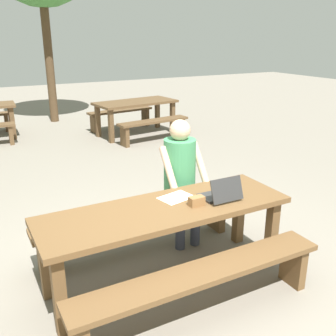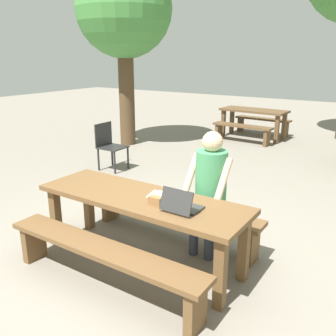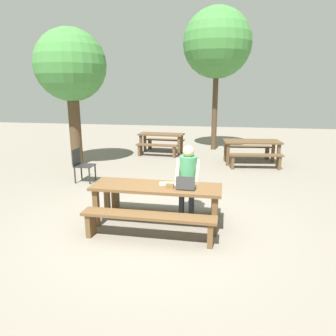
# 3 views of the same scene
# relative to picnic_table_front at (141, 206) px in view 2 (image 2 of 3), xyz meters

# --- Properties ---
(ground_plane) EXTENTS (30.00, 30.00, 0.00)m
(ground_plane) POSITION_rel_picnic_table_front_xyz_m (0.00, 0.00, -0.61)
(ground_plane) COLOR gray
(picnic_table_front) EXTENTS (2.18, 0.70, 0.71)m
(picnic_table_front) POSITION_rel_picnic_table_front_xyz_m (0.00, 0.00, 0.00)
(picnic_table_front) COLOR brown
(picnic_table_front) RESTS_ON ground
(bench_near) EXTENTS (2.10, 0.30, 0.43)m
(bench_near) POSITION_rel_picnic_table_front_xyz_m (0.00, -0.58, -0.27)
(bench_near) COLOR brown
(bench_near) RESTS_ON ground
(bench_far) EXTENTS (2.10, 0.30, 0.43)m
(bench_far) POSITION_rel_picnic_table_front_xyz_m (0.00, 0.58, -0.27)
(bench_far) COLOR brown
(bench_far) RESTS_ON ground
(laptop) EXTENTS (0.31, 0.29, 0.22)m
(laptop) POSITION_rel_picnic_table_front_xyz_m (0.51, -0.08, 0.16)
(laptop) COLOR #2D2D2D
(laptop) RESTS_ON picnic_table_front
(small_pouch) EXTENTS (0.13, 0.08, 0.08)m
(small_pouch) POSITION_rel_picnic_table_front_xyz_m (0.25, -0.09, 0.14)
(small_pouch) COLOR olive
(small_pouch) RESTS_ON picnic_table_front
(paper_sheet) EXTENTS (0.33, 0.27, 0.00)m
(paper_sheet) POSITION_rel_picnic_table_front_xyz_m (0.18, 0.14, 0.10)
(paper_sheet) COLOR white
(paper_sheet) RESTS_ON picnic_table_front
(person_seated) EXTENTS (0.43, 0.42, 1.31)m
(person_seated) POSITION_rel_picnic_table_front_xyz_m (0.47, 0.55, 0.15)
(person_seated) COLOR #333847
(person_seated) RESTS_ON ground
(plastic_chair) EXTENTS (0.45, 0.45, 0.85)m
(plastic_chair) POSITION_rel_picnic_table_front_xyz_m (-2.42, 2.22, -0.15)
(plastic_chair) COLOR #262626
(plastic_chair) RESTS_ON ground
(picnic_table_rear) EXTENTS (1.65, 0.76, 0.73)m
(picnic_table_rear) POSITION_rel_picnic_table_front_xyz_m (-1.18, 6.16, -0.01)
(picnic_table_rear) COLOR brown
(picnic_table_rear) RESTS_ON ground
(bench_rear_south) EXTENTS (1.47, 0.38, 0.43)m
(bench_rear_south) POSITION_rel_picnic_table_front_xyz_m (-1.22, 5.55, -0.29)
(bench_rear_south) COLOR brown
(bench_rear_south) RESTS_ON ground
(bench_rear_north) EXTENTS (1.47, 0.38, 0.43)m
(bench_rear_north) POSITION_rel_picnic_table_front_xyz_m (-1.15, 6.78, -0.29)
(bench_rear_north) COLOR brown
(bench_rear_north) RESTS_ON ground
(tree_right) EXTENTS (2.08, 2.08, 4.01)m
(tree_right) POSITION_rel_picnic_table_front_xyz_m (-3.42, 3.96, 2.31)
(tree_right) COLOR #4C3823
(tree_right) RESTS_ON ground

